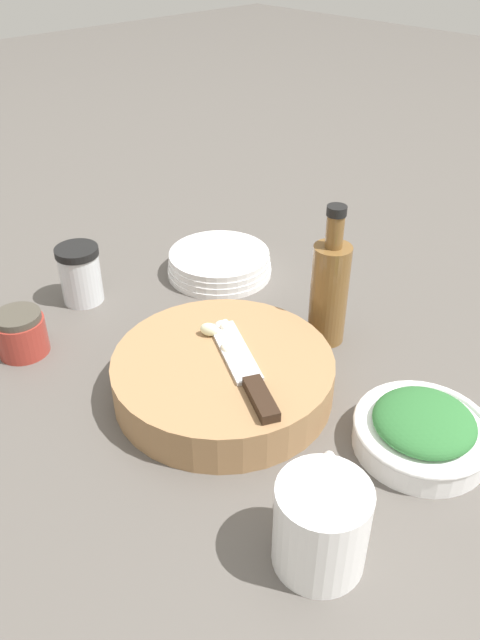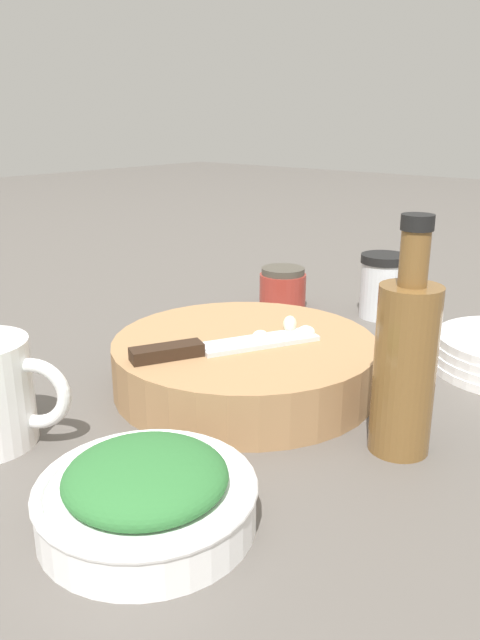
% 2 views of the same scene
% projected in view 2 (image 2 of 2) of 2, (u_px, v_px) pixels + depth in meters
% --- Properties ---
extents(ground_plane, '(5.00, 5.00, 0.00)m').
position_uv_depth(ground_plane, '(278.00, 406.00, 0.64)').
color(ground_plane, '#56514C').
extents(cutting_board, '(0.28, 0.28, 0.05)m').
position_uv_depth(cutting_board, '(245.00, 363.00, 0.67)').
color(cutting_board, '#9E754C').
rests_on(cutting_board, ground_plane).
extents(chef_knife, '(0.19, 0.11, 0.01)m').
position_uv_depth(chef_knife, '(216.00, 347.00, 0.63)').
color(chef_knife, black).
rests_on(chef_knife, cutting_board).
extents(garlic_cloves, '(0.07, 0.05, 0.02)m').
position_uv_depth(garlic_cloves, '(292.00, 329.00, 0.67)').
color(garlic_cloves, '#E3EAC2').
rests_on(garlic_cloves, cutting_board).
extents(herb_bowl, '(0.16, 0.16, 0.06)m').
position_uv_depth(herb_bowl, '(147.00, 493.00, 0.44)').
color(herb_bowl, white).
rests_on(herb_bowl, ground_plane).
extents(spice_jar, '(0.07, 0.07, 0.09)m').
position_uv_depth(spice_jar, '(382.00, 286.00, 0.90)').
color(spice_jar, silver).
rests_on(spice_jar, ground_plane).
extents(honey_jar, '(0.07, 0.07, 0.06)m').
position_uv_depth(honey_jar, '(283.00, 289.00, 0.95)').
color(honey_jar, '#9E3328').
rests_on(honey_jar, ground_plane).
extents(oil_bottle, '(0.05, 0.05, 0.21)m').
position_uv_depth(oil_bottle, '(407.00, 361.00, 0.53)').
color(oil_bottle, brown).
rests_on(oil_bottle, ground_plane).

